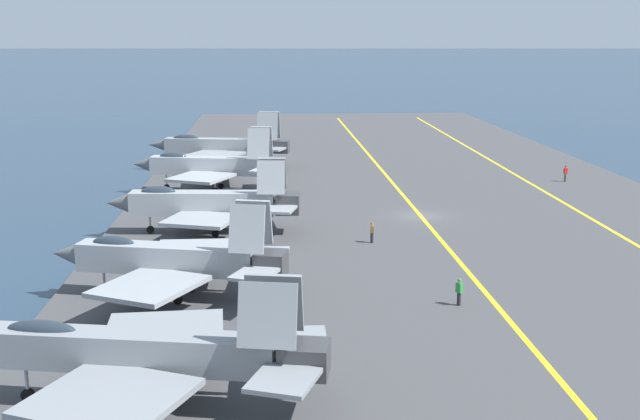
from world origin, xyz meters
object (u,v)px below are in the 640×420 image
at_px(crew_red_vest, 566,173).
at_px(parked_jet_fourth, 210,166).
at_px(crew_green_vest, 459,291).
at_px(parked_jet_third, 206,203).
at_px(crew_brown_vest, 372,231).
at_px(parked_jet_second, 171,259).
at_px(parked_jet_nearest, 139,352).
at_px(parked_jet_fifth, 221,146).

bearing_deg(crew_red_vest, parked_jet_fourth, 94.22).
bearing_deg(crew_green_vest, parked_jet_third, 40.82).
distance_m(parked_jet_third, crew_green_vest, 25.18).
bearing_deg(parked_jet_third, crew_brown_vest, -106.79).
bearing_deg(parked_jet_second, parked_jet_fourth, 0.12).
relative_size(parked_jet_nearest, crew_green_vest, 10.23).
distance_m(parked_jet_second, crew_brown_vest, 18.75).
height_order(parked_jet_second, parked_jet_third, parked_jet_second).
bearing_deg(crew_brown_vest, parked_jet_fifth, 20.30).
height_order(parked_jet_third, parked_jet_fourth, parked_jet_fourth).
xyz_separation_m(parked_jet_fourth, crew_brown_vest, (-22.28, -14.06, -1.73)).
height_order(parked_jet_fourth, crew_red_vest, parked_jet_fourth).
relative_size(parked_jet_second, crew_brown_vest, 9.11).
distance_m(parked_jet_fourth, crew_brown_vest, 26.41).
bearing_deg(crew_red_vest, parked_jet_second, 134.11).
distance_m(parked_jet_fifth, crew_green_vest, 54.85).
distance_m(parked_jet_fourth, parked_jet_fifth, 14.76).
bearing_deg(parked_jet_second, crew_red_vest, -45.89).
xyz_separation_m(parked_jet_second, parked_jet_third, (16.35, -0.88, 0.08)).
relative_size(parked_jet_fifth, crew_red_vest, 9.56).
distance_m(parked_jet_nearest, parked_jet_fourth, 49.80).
distance_m(parked_jet_fourth, crew_green_vest, 41.23).
bearing_deg(parked_jet_nearest, parked_jet_fifth, 0.09).
height_order(parked_jet_fourth, parked_jet_fifth, parked_jet_fifth).
height_order(parked_jet_third, crew_brown_vest, parked_jet_third).
xyz_separation_m(parked_jet_third, crew_brown_vest, (-3.96, -13.11, -1.59)).
bearing_deg(crew_brown_vest, parked_jet_nearest, 153.70).
relative_size(parked_jet_nearest, parked_jet_fourth, 1.09).
distance_m(parked_jet_nearest, crew_brown_vest, 30.74).
bearing_deg(parked_jet_third, crew_green_vest, -139.18).
bearing_deg(crew_red_vest, crew_green_vest, 151.95).
distance_m(crew_green_vest, crew_brown_vest, 15.43).
bearing_deg(crew_green_vest, parked_jet_fifth, 18.09).
relative_size(crew_brown_vest, crew_red_vest, 0.91).
distance_m(parked_jet_fifth, crew_red_vest, 40.28).
bearing_deg(parked_jet_second, parked_jet_fifth, -0.33).
relative_size(parked_jet_fourth, crew_brown_vest, 9.53).
bearing_deg(parked_jet_fifth, crew_brown_vest, -159.70).
height_order(parked_jet_second, crew_red_vest, parked_jet_second).
relative_size(parked_jet_second, crew_green_vest, 8.95).
bearing_deg(crew_red_vest, parked_jet_fifth, 72.81).
distance_m(parked_jet_second, crew_red_vest, 53.96).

